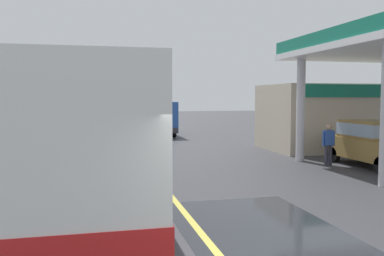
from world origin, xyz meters
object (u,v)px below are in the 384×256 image
car_at_pump (372,141)px  pedestrian_near_pump (329,142)px  minibus_opposing_lane (157,115)px  coach_bus_main (82,138)px  car_trailing_behind_bus (92,126)px

car_at_pump → pedestrian_near_pump: (-1.48, 0.69, -0.08)m
car_at_pump → pedestrian_near_pump: bearing=154.9°
car_at_pump → pedestrian_near_pump: size_ratio=2.53×
minibus_opposing_lane → pedestrian_near_pump: (4.59, -15.53, -0.54)m
coach_bus_main → car_trailing_behind_bus: bearing=89.0°
coach_bus_main → car_at_pump: (10.96, 3.64, -0.71)m
coach_bus_main → pedestrian_near_pump: size_ratio=6.65×
car_at_pump → car_trailing_behind_bus: size_ratio=1.00×
coach_bus_main → car_trailing_behind_bus: size_ratio=2.63×
coach_bus_main → car_at_pump: 11.58m
car_at_pump → pedestrian_near_pump: 1.64m
car_at_pump → car_trailing_behind_bus: same height
car_at_pump → car_trailing_behind_bus: 16.09m
pedestrian_near_pump → car_trailing_behind_bus: bearing=129.2°
car_at_pump → car_trailing_behind_bus: bearing=131.7°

